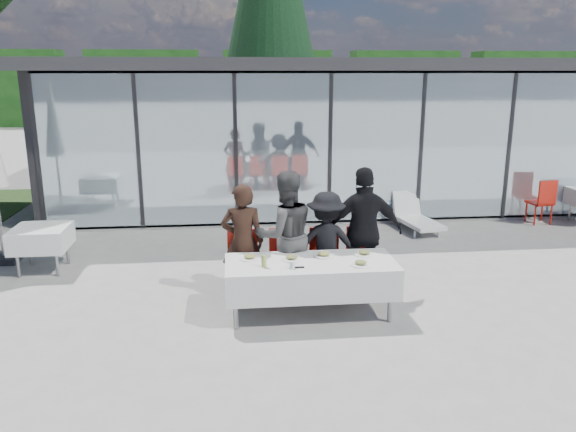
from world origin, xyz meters
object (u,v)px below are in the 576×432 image
Objects in this scene: plate_b at (291,258)px; diner_chair_b at (285,259)px; diner_a at (243,242)px; diner_chair_d at (362,256)px; plate_extra at (361,264)px; folded_eyeglasses at (299,267)px; plate_d at (364,253)px; spare_chair_b at (543,200)px; spare_table_left at (41,238)px; diner_chair_a at (243,261)px; diner_d at (364,232)px; dining_table at (311,277)px; plate_a at (250,257)px; diner_c at (326,244)px; diner_b at (285,235)px; lounger at (414,216)px; diner_chair_c at (325,258)px; plate_c at (324,255)px; juice_bottle at (264,261)px.

diner_chair_b is at bearing 92.07° from plate_b.
diner_a is 1.78m from diner_chair_d.
folded_eyeglasses is at bearing -179.05° from plate_extra.
plate_b is 1.02m from plate_d.
plate_d is 0.28× the size of spare_chair_b.
plate_b is 0.32× the size of spare_table_left.
diner_a is at bearing -152.48° from spare_chair_b.
spare_chair_b is at bearing 34.05° from plate_b.
diner_chair_a is 1.13× the size of spare_table_left.
diner_d is at bearing 27.06° from plate_b.
diner_d reaches higher than folded_eyeglasses.
dining_table is 8.27× the size of plate_a.
diner_chair_a is (0.00, 0.08, -0.31)m from diner_a.
diner_c is (0.59, -0.08, 0.23)m from diner_chair_b.
diner_b is 0.92m from folded_eyeglasses.
folded_eyeglasses is (0.08, -0.98, 0.22)m from diner_chair_b.
diner_b is 1.31× the size of lounger.
diner_chair_c is 4.09m from lounger.
diner_a is 6.17× the size of plate_a.
dining_table is at bearing -137.73° from plate_c.
diner_c reaches higher than juice_bottle.
diner_chair_c is 0.62m from plate_c.
diner_chair_c reaches higher than plate_b.
lounger is (2.45, 3.26, -0.28)m from diner_chair_c.
diner_chair_a is 1.20m from diner_chair_c.
diner_b is 1.90× the size of diner_chair_b.
diner_chair_d is (0.88, 0.75, -0.00)m from dining_table.
spare_chair_b is 2.83m from lounger.
diner_chair_b is 3.57× the size of plate_extra.
diner_chair_c is (0.59, 0.00, 0.00)m from diner_chair_b.
juice_bottle reaches higher than plate_extra.
diner_b is 0.91m from juice_bottle.
diner_a is at bearing 142.56° from dining_table.
diner_a is 1.76m from diner_d.
juice_bottle reaches higher than dining_table.
diner_chair_b is at bearing 109.74° from dining_table.
diner_chair_a is 1.24m from plate_c.
diner_d is 3.90m from lounger.
diner_chair_d is at bearing 39.89° from plate_c.
dining_table is 0.78m from diner_c.
dining_table is 1.60× the size of lounger.
diner_a is 10.44× the size of juice_bottle.
plate_d is 5.27m from spare_table_left.
plate_c is 0.32× the size of spare_table_left.
plate_b is at bearing 160.14° from plate_extra.
plate_d reaches higher than dining_table.
plate_d is (1.04, -0.48, -0.15)m from diner_b.
lounger is at bearing -117.92° from diner_d.
diner_chair_c and diner_chair_d have the same top height.
diner_b is at bearing -132.34° from lounger.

